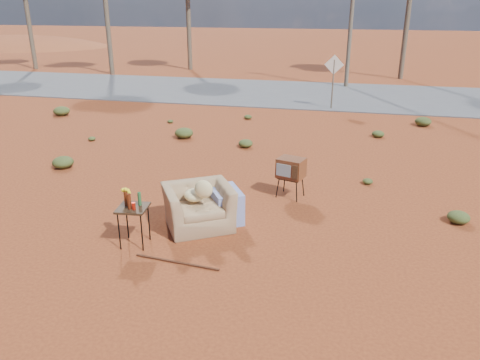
# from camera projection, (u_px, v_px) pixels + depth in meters

# --- Properties ---
(ground) EXTENTS (140.00, 140.00, 0.00)m
(ground) POSITION_uv_depth(u_px,v_px,m) (221.00, 240.00, 8.79)
(ground) COLOR brown
(ground) RESTS_ON ground
(highway) EXTENTS (140.00, 7.00, 0.04)m
(highway) POSITION_uv_depth(u_px,v_px,m) (302.00, 94.00, 22.43)
(highway) COLOR #565659
(highway) RESTS_ON ground
(dirt_mound) EXTENTS (26.00, 18.00, 2.00)m
(dirt_mound) POSITION_uv_depth(u_px,v_px,m) (17.00, 46.00, 45.97)
(dirt_mound) COLOR brown
(dirt_mound) RESTS_ON ground
(armchair) EXTENTS (1.67, 1.60, 1.13)m
(armchair) POSITION_uv_depth(u_px,v_px,m) (204.00, 201.00, 9.21)
(armchair) COLOR #977652
(armchair) RESTS_ON ground
(tv_unit) EXTENTS (0.68, 0.61, 0.92)m
(tv_unit) POSITION_uv_depth(u_px,v_px,m) (291.00, 169.00, 10.49)
(tv_unit) COLOR black
(tv_unit) RESTS_ON ground
(side_table) EXTENTS (0.58, 0.58, 1.06)m
(side_table) POSITION_uv_depth(u_px,v_px,m) (131.00, 205.00, 8.41)
(side_table) COLOR #332312
(side_table) RESTS_ON ground
(rusty_bar) EXTENTS (1.55, 0.19, 0.04)m
(rusty_bar) POSITION_uv_depth(u_px,v_px,m) (177.00, 262.00, 8.02)
(rusty_bar) COLOR #532B16
(rusty_bar) RESTS_ON ground
(road_sign) EXTENTS (0.78, 0.06, 2.19)m
(road_sign) POSITION_uv_depth(u_px,v_px,m) (334.00, 72.00, 18.85)
(road_sign) COLOR brown
(road_sign) RESTS_ON ground
(utility_pole_center) EXTENTS (1.40, 0.20, 8.00)m
(utility_pole_center) POSITION_uv_depth(u_px,v_px,m) (353.00, 2.00, 22.80)
(utility_pole_center) COLOR brown
(utility_pole_center) RESTS_ON ground
(scrub_patch) EXTENTS (17.49, 8.07, 0.33)m
(scrub_patch) POSITION_uv_depth(u_px,v_px,m) (233.00, 158.00, 12.92)
(scrub_patch) COLOR #445123
(scrub_patch) RESTS_ON ground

